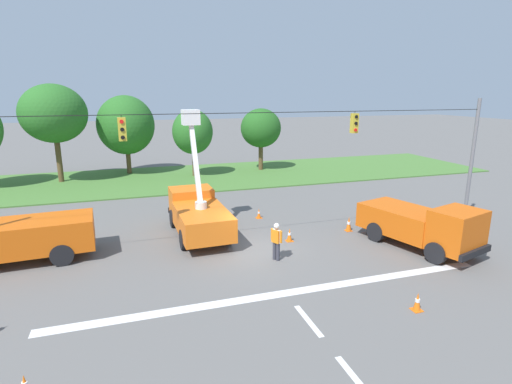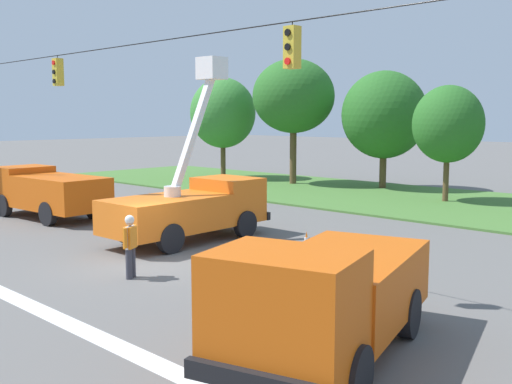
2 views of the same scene
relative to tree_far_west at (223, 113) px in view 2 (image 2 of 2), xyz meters
The scene contains 15 objects.
ground_plane 25.75m from the tree_far_west, 47.75° to the right, with size 200.00×200.00×0.00m, color #605E5B.
grass_verge 17.67m from the tree_far_west, ahead, with size 56.00×12.00×0.10m, color #477533.
signal_gantry 25.30m from the tree_far_west, 47.79° to the right, with size 26.20×0.33×7.20m.
tree_far_west is the anchor object (origin of this frame).
tree_west 6.13m from the tree_far_west, ahead, with size 5.29×5.42×8.21m.
tree_centre 11.90m from the tree_far_west, 13.08° to the left, with size 5.14×5.36×7.28m.
tree_east 17.25m from the tree_far_west, ahead, with size 3.59×3.68×6.08m.
utility_truck_bucket_lift 21.91m from the tree_far_west, 46.22° to the right, with size 2.68×6.34×6.61m.
utility_truck_support_near 18.45m from the tree_far_west, 68.60° to the right, with size 6.48×2.83×2.19m.
utility_truck_support_far 32.86m from the tree_far_west, 39.89° to the right, with size 3.92×6.35×2.36m.
road_worker 27.15m from the tree_far_west, 48.63° to the right, with size 0.40×0.59×1.77m.
traffic_cone_foreground_left 26.83m from the tree_far_west, 43.32° to the right, with size 0.36×0.36×0.70m.
traffic_cone_foreground_right 14.11m from the tree_far_west, 59.36° to the right, with size 0.36×0.36×0.68m.
traffic_cone_near_bucket 23.97m from the tree_far_west, 36.33° to the right, with size 0.36×0.36×0.62m.
traffic_cone_lane_edge_a 29.35m from the tree_far_west, 37.57° to the right, with size 0.36×0.36×0.81m.
Camera 2 is at (14.42, -10.73, 4.42)m, focal length 42.00 mm.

